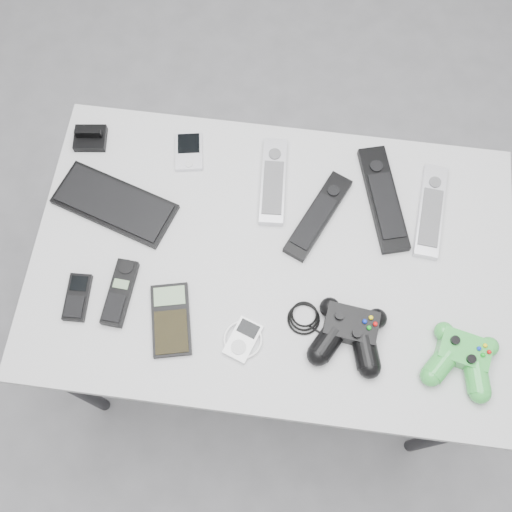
# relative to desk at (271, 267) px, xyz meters

# --- Properties ---
(floor) EXTENTS (3.50, 3.50, 0.00)m
(floor) POSITION_rel_desk_xyz_m (-0.02, 0.05, -0.63)
(floor) COLOR slate
(floor) RESTS_ON ground
(desk) EXTENTS (1.04, 0.67, 0.69)m
(desk) POSITION_rel_desk_xyz_m (0.00, 0.00, 0.00)
(desk) COLOR #A8A8AA
(desk) RESTS_ON floor
(pda_keyboard) EXTENTS (0.29, 0.19, 0.02)m
(pda_keyboard) POSITION_rel_desk_xyz_m (-0.36, 0.08, 0.07)
(pda_keyboard) COLOR black
(pda_keyboard) RESTS_ON desk
(dock_bracket) EXTENTS (0.08, 0.07, 0.04)m
(dock_bracket) POSITION_rel_desk_xyz_m (-0.46, 0.24, 0.08)
(dock_bracket) COLOR black
(dock_bracket) RESTS_ON desk
(pda) EXTENTS (0.08, 0.11, 0.02)m
(pda) POSITION_rel_desk_xyz_m (-0.22, 0.23, 0.07)
(pda) COLOR silver
(pda) RESTS_ON desk
(remote_silver_a) EXTENTS (0.07, 0.22, 0.02)m
(remote_silver_a) POSITION_rel_desk_xyz_m (-0.02, 0.18, 0.07)
(remote_silver_a) COLOR silver
(remote_silver_a) RESTS_ON desk
(remote_black_a) EXTENTS (0.14, 0.22, 0.02)m
(remote_black_a) POSITION_rel_desk_xyz_m (0.09, 0.11, 0.07)
(remote_black_a) COLOR black
(remote_black_a) RESTS_ON desk
(remote_black_b) EXTENTS (0.13, 0.26, 0.02)m
(remote_black_b) POSITION_rel_desk_xyz_m (0.23, 0.17, 0.07)
(remote_black_b) COLOR black
(remote_black_b) RESTS_ON desk
(remote_silver_b) EXTENTS (0.07, 0.23, 0.02)m
(remote_silver_b) POSITION_rel_desk_xyz_m (0.34, 0.15, 0.07)
(remote_silver_b) COLOR silver
(remote_silver_b) RESTS_ON desk
(mobile_phone) EXTENTS (0.05, 0.10, 0.02)m
(mobile_phone) POSITION_rel_desk_xyz_m (-0.39, -0.14, 0.07)
(mobile_phone) COLOR black
(mobile_phone) RESTS_ON desk
(cordless_handset) EXTENTS (0.05, 0.15, 0.02)m
(cordless_handset) POSITION_rel_desk_xyz_m (-0.31, -0.12, 0.07)
(cordless_handset) COLOR black
(cordless_handset) RESTS_ON desk
(calculator) EXTENTS (0.11, 0.17, 0.02)m
(calculator) POSITION_rel_desk_xyz_m (-0.19, -0.17, 0.07)
(calculator) COLOR black
(calculator) RESTS_ON desk
(mp3_player) EXTENTS (0.11, 0.11, 0.02)m
(mp3_player) POSITION_rel_desk_xyz_m (-0.04, -0.19, 0.07)
(mp3_player) COLOR white
(mp3_player) RESTS_ON desk
(controller_black) EXTENTS (0.27, 0.19, 0.05)m
(controller_black) POSITION_rel_desk_xyz_m (0.18, -0.15, 0.09)
(controller_black) COLOR black
(controller_black) RESTS_ON desk
(controller_green) EXTENTS (0.17, 0.18, 0.05)m
(controller_green) POSITION_rel_desk_xyz_m (0.40, -0.17, 0.08)
(controller_green) COLOR #268D27
(controller_green) RESTS_ON desk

